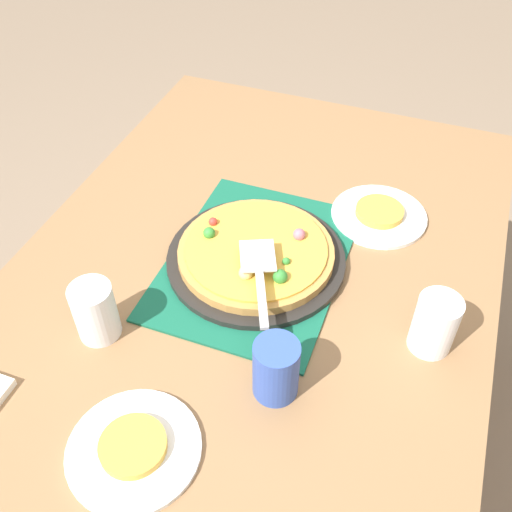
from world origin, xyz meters
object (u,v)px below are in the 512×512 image
pizza_pan (256,258)px  plate_far_right (379,216)px  served_slice_right (380,211)px  pizza (256,252)px  cup_corner (276,369)px  cup_far (95,311)px  pizza_server (259,273)px  served_slice_left (133,446)px  cup_near (435,324)px  plate_near_left (134,450)px

pizza_pan → plate_far_right: size_ratio=1.73×
pizza_pan → served_slice_right: (-0.24, 0.22, 0.01)m
pizza → cup_corner: (0.28, 0.14, 0.03)m
plate_far_right → cup_far: 0.67m
cup_corner → pizza_server: 0.22m
served_slice_left → served_slice_right: bearing=160.5°
pizza_pan → cup_far: 0.35m
served_slice_left → cup_near: bearing=132.7°
served_slice_right → cup_far: bearing=-39.8°
pizza_server → served_slice_right: bearing=151.7°
plate_near_left → cup_far: cup_far is taller
served_slice_right → pizza_server: size_ratio=0.48×
served_slice_left → served_slice_right: same height
cup_corner → plate_far_right: bearing=171.8°
pizza → cup_far: bearing=-37.8°
served_slice_right → plate_far_right: bearing=0.0°
plate_near_left → cup_near: size_ratio=1.83×
pizza_pan → served_slice_left: 0.47m
cup_near → pizza: bearing=-103.1°
cup_corner → pizza: bearing=-153.5°
plate_far_right → pizza_server: 0.38m
cup_near → pizza_server: 0.34m
pizza_pan → plate_near_left: (0.47, -0.04, -0.01)m
cup_near → cup_far: bearing=-72.4°
cup_far → cup_corner: same height
pizza → plate_far_right: (-0.24, 0.22, -0.03)m
cup_far → cup_corner: (0.00, 0.35, 0.00)m
cup_far → pizza_server: cup_far is taller
pizza_server → pizza: bearing=-156.0°
cup_near → pizza_server: (0.00, -0.34, 0.01)m
cup_far → cup_corner: size_ratio=1.00×
cup_near → cup_corner: same height
served_slice_right → pizza_server: pizza_server is taller
plate_far_right → cup_far: bearing=-39.8°
plate_far_right → cup_corner: 0.53m
pizza_pan → served_slice_right: bearing=137.8°
pizza → pizza_pan: bearing=-152.0°
cup_near → cup_corner: (0.19, -0.24, 0.00)m
pizza → cup_far: 0.35m
served_slice_left → pizza_server: pizza_server is taller
served_slice_right → cup_corner: cup_corner is taller
served_slice_left → cup_corner: size_ratio=0.92×
pizza_pan → served_slice_left: served_slice_left is taller
plate_far_right → cup_corner: size_ratio=1.83×
plate_near_left → served_slice_left: size_ratio=2.00×
served_slice_left → pizza_pan: bearing=175.7°
plate_near_left → served_slice_left: 0.01m
pizza_server → cup_far: bearing=-53.5°
cup_near → pizza_server: bearing=-90.0°
cup_far → pizza: bearing=142.2°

